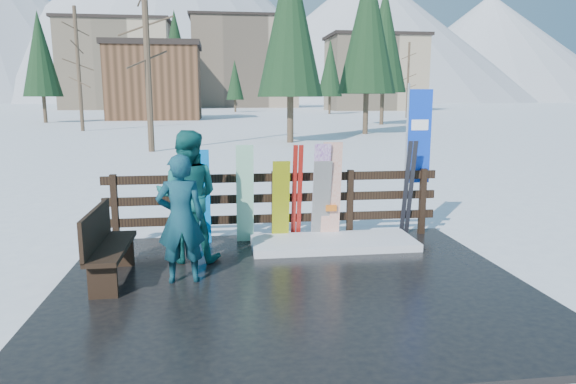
{
  "coord_description": "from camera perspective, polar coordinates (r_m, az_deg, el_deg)",
  "views": [
    {
      "loc": [
        -0.9,
        -6.2,
        2.43
      ],
      "look_at": [
        0.07,
        1.0,
        1.1
      ],
      "focal_mm": 32.0,
      "sensor_mm": 36.0,
      "label": 1
    }
  ],
  "objects": [
    {
      "name": "ground",
      "position": [
        6.72,
        0.58,
        -10.83
      ],
      "size": [
        700.0,
        700.0,
        0.0
      ],
      "primitive_type": "plane",
      "color": "white",
      "rests_on": "ground"
    },
    {
      "name": "deck",
      "position": [
        6.7,
        0.59,
        -10.51
      ],
      "size": [
        6.0,
        5.0,
        0.08
      ],
      "primitive_type": "cube",
      "color": "black",
      "rests_on": "ground"
    },
    {
      "name": "fence",
      "position": [
        8.61,
        -1.49,
        -0.94
      ],
      "size": [
        5.6,
        0.1,
        1.15
      ],
      "color": "black",
      "rests_on": "deck"
    },
    {
      "name": "snow_patch",
      "position": [
        8.32,
        5.06,
        -5.64
      ],
      "size": [
        2.62,
        1.0,
        0.12
      ],
      "primitive_type": "cube",
      "color": "white",
      "rests_on": "deck"
    },
    {
      "name": "bench",
      "position": [
        7.04,
        -19.62,
        -5.36
      ],
      "size": [
        0.41,
        1.5,
        0.97
      ],
      "color": "black",
      "rests_on": "deck"
    },
    {
      "name": "snowboard_0",
      "position": [
        8.33,
        -9.57,
        -0.62
      ],
      "size": [
        0.27,
        0.25,
        1.56
      ],
      "primitive_type": "cube",
      "rotation": [
        0.15,
        0.0,
        0.0
      ],
      "color": "#0479E6",
      "rests_on": "deck"
    },
    {
      "name": "snowboard_1",
      "position": [
        8.33,
        -4.8,
        -0.28
      ],
      "size": [
        0.28,
        0.29,
        1.63
      ],
      "primitive_type": "cube",
      "rotation": [
        0.16,
        0.0,
        0.0
      ],
      "color": "white",
      "rests_on": "deck"
    },
    {
      "name": "snowboard_2",
      "position": [
        8.4,
        -0.8,
        -1.07
      ],
      "size": [
        0.28,
        0.23,
        1.36
      ],
      "primitive_type": "cube",
      "rotation": [
        0.15,
        0.0,
        0.0
      ],
      "color": "#F3FF05",
      "rests_on": "deck"
    },
    {
      "name": "snowboard_3",
      "position": [
        8.48,
        3.65,
        -0.05
      ],
      "size": [
        0.27,
        0.33,
        1.63
      ],
      "primitive_type": "cube",
      "rotation": [
        0.18,
        0.0,
        0.0
      ],
      "color": "white",
      "rests_on": "deck"
    },
    {
      "name": "snowboard_4",
      "position": [
        8.51,
        3.74,
        -0.97
      ],
      "size": [
        0.3,
        0.26,
        1.35
      ],
      "primitive_type": "cube",
      "rotation": [
        0.17,
        0.0,
        0.0
      ],
      "color": "black",
      "rests_on": "deck"
    },
    {
      "name": "snowboard_5",
      "position": [
        8.51,
        4.84,
        0.05
      ],
      "size": [
        0.31,
        0.21,
        1.65
      ],
      "primitive_type": "cube",
      "rotation": [
        0.11,
        0.0,
        0.0
      ],
      "color": "white",
      "rests_on": "deck"
    },
    {
      "name": "ski_pair_a",
      "position": [
        8.48,
        1.0,
        -0.09
      ],
      "size": [
        0.16,
        0.33,
        1.62
      ],
      "color": "maroon",
      "rests_on": "deck"
    },
    {
      "name": "ski_pair_b",
      "position": [
        8.97,
        13.23,
        0.34
      ],
      "size": [
        0.17,
        0.3,
        1.66
      ],
      "color": "black",
      "rests_on": "deck"
    },
    {
      "name": "rental_flag",
      "position": [
        9.12,
        14.03,
        5.39
      ],
      "size": [
        0.45,
        0.04,
        2.6
      ],
      "color": "silver",
      "rests_on": "deck"
    },
    {
      "name": "person_front",
      "position": [
        6.69,
        -11.82,
        -2.93
      ],
      "size": [
        0.63,
        0.44,
        1.67
      ],
      "primitive_type": "imported",
      "rotation": [
        0.0,
        0.0,
        3.21
      ],
      "color": "#115356",
      "rests_on": "deck"
    },
    {
      "name": "person_back",
      "position": [
        7.54,
        -11.1,
        -0.48
      ],
      "size": [
        1.03,
        0.86,
        1.91
      ],
      "primitive_type": "imported",
      "rotation": [
        0.0,
        0.0,
        2.98
      ],
      "color": "#125A58",
      "rests_on": "deck"
    },
    {
      "name": "resort_buildings",
      "position": [
        121.84,
        -6.9,
        13.81
      ],
      "size": [
        73.0,
        87.6,
        22.6
      ],
      "color": "tan",
      "rests_on": "ground"
    },
    {
      "name": "trees",
      "position": [
        55.46,
        -3.6,
        13.54
      ],
      "size": [
        41.98,
        68.66,
        12.35
      ],
      "color": "#382B1E",
      "rests_on": "ground"
    },
    {
      "name": "mountains",
      "position": [
        338.14,
        -9.66,
        18.4
      ],
      "size": [
        520.0,
        260.0,
        120.0
      ],
      "color": "white",
      "rests_on": "ground"
    }
  ]
}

